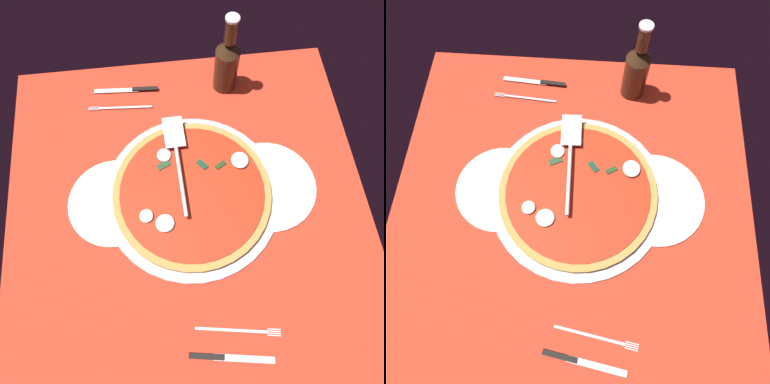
# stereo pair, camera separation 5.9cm
# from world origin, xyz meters

# --- Properties ---
(ground_plane) EXTENTS (0.93, 0.93, 0.01)m
(ground_plane) POSITION_xyz_m (0.00, 0.00, -0.00)
(ground_plane) COLOR red
(checker_pattern) EXTENTS (0.93, 0.93, 0.00)m
(checker_pattern) POSITION_xyz_m (0.00, -0.00, 0.00)
(checker_pattern) COLOR silver
(checker_pattern) RESTS_ON ground_plane
(pizza_pan) EXTENTS (0.46, 0.46, 0.01)m
(pizza_pan) POSITION_xyz_m (-0.01, -0.02, 0.01)
(pizza_pan) COLOR #B5B0BB
(pizza_pan) RESTS_ON ground_plane
(dinner_plate_left) EXTENTS (0.25, 0.25, 0.01)m
(dinner_plate_left) POSITION_xyz_m (-0.21, -0.02, 0.01)
(dinner_plate_left) COLOR white
(dinner_plate_left) RESTS_ON ground_plane
(dinner_plate_right) EXTENTS (0.24, 0.24, 0.01)m
(dinner_plate_right) POSITION_xyz_m (0.19, -0.02, 0.01)
(dinner_plate_right) COLOR white
(dinner_plate_right) RESTS_ON ground_plane
(pizza) EXTENTS (0.41, 0.41, 0.03)m
(pizza) POSITION_xyz_m (-0.01, -0.02, 0.02)
(pizza) COLOR #B3873E
(pizza) RESTS_ON pizza_pan
(pizza_server) EXTENTS (0.06, 0.29, 0.01)m
(pizza_server) POSITION_xyz_m (0.01, -0.11, 0.04)
(pizza_server) COLOR silver
(pizza_server) RESTS_ON pizza
(place_setting_near) EXTENTS (0.21, 0.15, 0.01)m
(place_setting_near) POSITION_xyz_m (0.14, -0.34, 0.00)
(place_setting_near) COLOR white
(place_setting_near) RESTS_ON ground_plane
(place_setting_far) EXTENTS (0.22, 0.15, 0.01)m
(place_setting_far) POSITION_xyz_m (-0.06, 0.35, 0.00)
(place_setting_far) COLOR white
(place_setting_far) RESTS_ON ground_plane
(beer_bottle) EXTENTS (0.07, 0.07, 0.24)m
(beer_bottle) POSITION_xyz_m (-0.15, -0.36, 0.10)
(beer_bottle) COLOR #342113
(beer_bottle) RESTS_ON ground_plane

